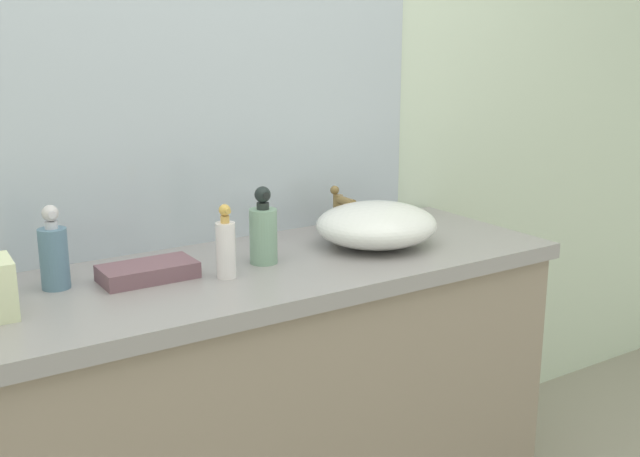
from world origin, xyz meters
TOP-DOWN VIEW (x-y plane):
  - bathroom_wall_rear at (0.00, 0.73)m, footprint 6.00×0.06m
  - vanity_counter at (0.10, 0.40)m, footprint 1.73×0.58m
  - wall_mirror_panel at (0.10, 0.69)m, footprint 1.44×0.01m
  - sink_basin at (0.50, 0.39)m, footprint 0.36×0.33m
  - faucet at (0.50, 0.57)m, footprint 0.03×0.11m
  - soap_dispenser at (0.00, 0.35)m, footprint 0.05×0.05m
  - lotion_bottle at (0.14, 0.41)m, footprint 0.07×0.07m
  - perfume_bottle at (-0.38, 0.50)m, footprint 0.07×0.07m
  - folded_hand_towel at (-0.17, 0.44)m, footprint 0.24×0.12m

SIDE VIEW (x-z plane):
  - vanity_counter at x=0.10m, z-range 0.00..0.87m
  - folded_hand_towel at x=-0.17m, z-range 0.87..0.91m
  - sink_basin at x=0.50m, z-range 0.87..0.99m
  - faucet at x=0.50m, z-range 0.87..1.02m
  - soap_dispenser at x=0.00m, z-range 0.85..1.04m
  - perfume_bottle at x=-0.38m, z-range 0.85..1.06m
  - lotion_bottle at x=0.14m, z-range 0.85..1.06m
  - bathroom_wall_rear at x=0.00m, z-range 0.00..2.60m
  - wall_mirror_panel at x=0.10m, z-range 0.87..1.87m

